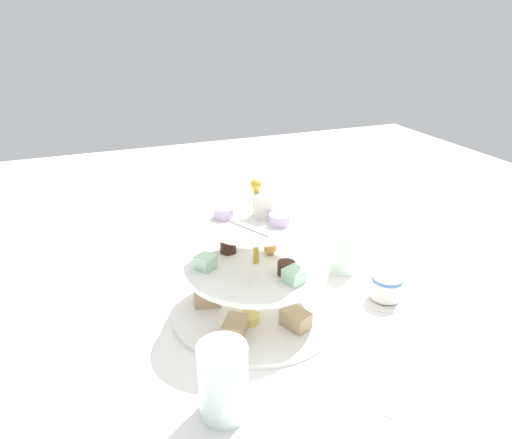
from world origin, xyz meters
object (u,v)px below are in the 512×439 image
Objects in this scene: water_glass_tall_right at (223,380)px; butter_knife_left at (101,308)px; teacup_with_saucer at (386,289)px; butter_knife_right at (408,379)px; tiered_serving_stand at (256,275)px; water_glass_short_left at (343,252)px.

water_glass_tall_right is 0.34m from butter_knife_left.
teacup_with_saucer is at bearing 98.14° from butter_knife_left.
butter_knife_left and butter_knife_right have the same top height.
tiered_serving_stand is 0.24m from water_glass_tall_right.
water_glass_short_left is 0.94× the size of teacup_with_saucer.
butter_knife_right is at bearing -13.55° from water_glass_short_left.
butter_knife_right is (0.35, 0.42, 0.00)m from butter_knife_left.
teacup_with_saucer is (0.06, 0.24, -0.05)m from tiered_serving_stand.
water_glass_tall_right reaches higher than water_glass_short_left.
water_glass_short_left is at bearing 42.09° from butter_knife_right.
water_glass_short_left is at bearing 111.99° from butter_knife_left.
butter_knife_left is at bearing -112.15° from tiered_serving_stand.
water_glass_short_left is 0.50× the size of butter_knife_left.
butter_knife_left is at bearing 105.19° from butter_knife_right.
tiered_serving_stand is at bearing 148.06° from water_glass_tall_right.
water_glass_tall_right is 0.28m from butter_knife_right.
butter_knife_right is at bearing 80.83° from water_glass_tall_right.
water_glass_short_left is 0.33m from butter_knife_right.
butter_knife_left is 1.00× the size of butter_knife_right.
butter_knife_right is (0.25, 0.15, -0.07)m from tiered_serving_stand.
water_glass_tall_right reaches higher than butter_knife_left.
butter_knife_right is at bearing 31.20° from tiered_serving_stand.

